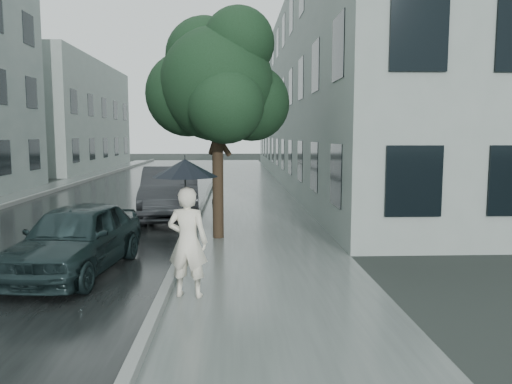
{
  "coord_description": "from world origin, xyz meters",
  "views": [
    {
      "loc": [
        -0.46,
        -8.76,
        2.57
      ],
      "look_at": [
        0.02,
        2.25,
        1.3
      ],
      "focal_mm": 35.0,
      "sensor_mm": 36.0,
      "label": 1
    }
  ],
  "objects_px": {
    "pedestrian": "(188,242)",
    "lamp_post": "(211,122)",
    "car_near": "(76,238)",
    "car_far": "(171,192)",
    "street_tree": "(217,83)"
  },
  "relations": [
    {
      "from": "pedestrian",
      "to": "lamp_post",
      "type": "distance_m",
      "value": 10.83
    },
    {
      "from": "car_near",
      "to": "car_far",
      "type": "height_order",
      "value": "car_far"
    },
    {
      "from": "car_near",
      "to": "car_far",
      "type": "xyz_separation_m",
      "value": [
        0.97,
        6.22,
        0.13
      ]
    },
    {
      "from": "pedestrian",
      "to": "car_far",
      "type": "relative_size",
      "value": 0.37
    },
    {
      "from": "car_far",
      "to": "car_near",
      "type": "bearing_deg",
      "value": -104.13
    },
    {
      "from": "street_tree",
      "to": "lamp_post",
      "type": "distance_m",
      "value": 6.02
    },
    {
      "from": "pedestrian",
      "to": "car_near",
      "type": "bearing_deg",
      "value": -23.17
    },
    {
      "from": "lamp_post",
      "to": "pedestrian",
      "type": "bearing_deg",
      "value": -93.16
    },
    {
      "from": "pedestrian",
      "to": "car_far",
      "type": "height_order",
      "value": "pedestrian"
    },
    {
      "from": "car_far",
      "to": "lamp_post",
      "type": "bearing_deg",
      "value": 63.23
    },
    {
      "from": "lamp_post",
      "to": "car_far",
      "type": "bearing_deg",
      "value": -115.19
    },
    {
      "from": "pedestrian",
      "to": "street_tree",
      "type": "relative_size",
      "value": 0.31
    },
    {
      "from": "street_tree",
      "to": "car_near",
      "type": "xyz_separation_m",
      "value": [
        -2.54,
        -3.17,
        -3.16
      ]
    },
    {
      "from": "pedestrian",
      "to": "car_near",
      "type": "relative_size",
      "value": 0.46
    },
    {
      "from": "lamp_post",
      "to": "car_far",
      "type": "xyz_separation_m",
      "value": [
        -1.14,
        -2.89,
        -2.25
      ]
    }
  ]
}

